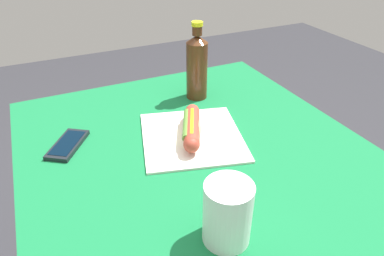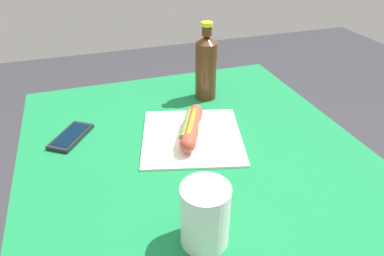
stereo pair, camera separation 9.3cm
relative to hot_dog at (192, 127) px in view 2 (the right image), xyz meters
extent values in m
cylinder|color=brown|center=(0.31, -0.31, -0.43)|extent=(0.07, 0.07, 0.73)
cylinder|color=brown|center=(0.31, 0.33, -0.43)|extent=(0.07, 0.07, 0.73)
cube|color=brown|center=(-0.08, 0.01, -0.05)|extent=(0.93, 0.80, 0.03)
cube|color=#146B38|center=(-0.08, 0.01, -0.03)|extent=(0.99, 0.86, 0.00)
cube|color=silver|center=(0.00, 0.00, -0.03)|extent=(0.34, 0.33, 0.01)
ellipsoid|color=#E5BC75|center=(0.00, 0.00, 0.00)|extent=(0.17, 0.11, 0.04)
cylinder|color=#A83D2D|center=(0.00, 0.00, 0.00)|extent=(0.17, 0.11, 0.04)
sphere|color=#A83D2D|center=(0.08, -0.04, 0.00)|extent=(0.04, 0.04, 0.04)
sphere|color=#A83D2D|center=(-0.08, 0.04, 0.00)|extent=(0.04, 0.04, 0.04)
cube|color=yellow|center=(0.00, 0.00, 0.02)|extent=(0.12, 0.06, 0.00)
cylinder|color=#568433|center=(0.01, 0.01, 0.01)|extent=(0.13, 0.08, 0.02)
cube|color=black|center=(0.10, 0.31, -0.03)|extent=(0.15, 0.13, 0.01)
cube|color=black|center=(0.10, 0.31, -0.02)|extent=(0.12, 0.10, 0.00)
cylinder|color=#4C2814|center=(0.21, -0.12, 0.06)|extent=(0.07, 0.07, 0.18)
cone|color=#4C2814|center=(0.21, -0.12, 0.16)|extent=(0.07, 0.07, 0.02)
cylinder|color=#4C2814|center=(0.21, -0.12, 0.19)|extent=(0.03, 0.03, 0.03)
cylinder|color=yellow|center=(0.21, -0.12, 0.21)|extent=(0.03, 0.03, 0.01)
cylinder|color=white|center=(-0.34, 0.08, 0.03)|extent=(0.09, 0.09, 0.13)
camera|label=1|loc=(-0.72, 0.33, 0.49)|focal=32.75mm
camera|label=2|loc=(-0.75, 0.24, 0.49)|focal=32.75mm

